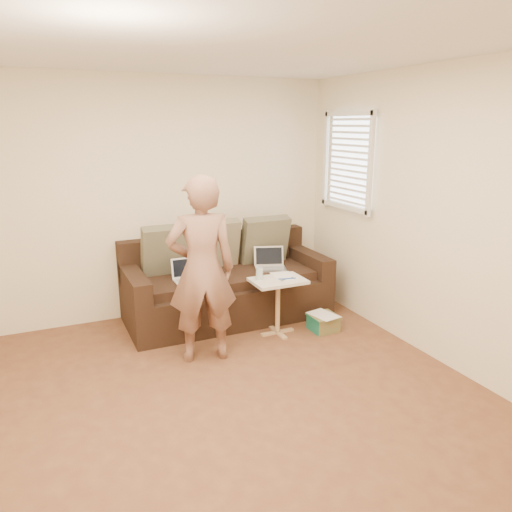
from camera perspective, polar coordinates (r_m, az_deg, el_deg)
name	(u,v)px	position (r m, az deg, el deg)	size (l,w,h in m)	color
floor	(236,411)	(3.90, -2.34, -17.48)	(4.50, 4.50, 0.00)	brown
ceiling	(231,39)	(3.33, -2.85, 23.76)	(4.50, 4.50, 0.00)	white
wall_back	(157,199)	(5.50, -11.39, 6.45)	(4.00, 4.00, 0.00)	beige
wall_right	(453,221)	(4.51, 21.81, 3.80)	(4.50, 4.50, 0.00)	beige
window_blinds	(348,161)	(5.56, 10.62, 10.73)	(0.12, 0.88, 1.08)	white
sofa	(227,281)	(5.43, -3.34, -2.88)	(2.20, 0.95, 0.85)	black
pillow_left	(168,250)	(5.33, -10.16, 0.65)	(0.55, 0.14, 0.55)	#53503D
pillow_mid	(215,244)	(5.54, -4.81, 1.38)	(0.55, 0.14, 0.55)	#747153
pillow_right	(265,240)	(5.72, 1.04, 1.86)	(0.55, 0.14, 0.55)	#53503D
laptop_silver	(271,270)	(5.50, 1.73, -1.59)	(0.34, 0.24, 0.22)	#B7BABC
laptop_white	(190,281)	(5.14, -7.64, -2.92)	(0.31, 0.23, 0.23)	white
person	(202,270)	(4.38, -6.29, -1.60)	(0.62, 0.42, 1.70)	brown
side_table	(278,307)	(5.05, 2.53, -5.86)	(0.53, 0.37, 0.58)	silver
drinking_glass	(259,274)	(4.93, 0.39, -2.07)	(0.07, 0.07, 0.12)	silver
scissors	(287,279)	(4.95, 3.63, -2.64)	(0.18, 0.10, 0.02)	silver
paper_on_table	(284,276)	(5.06, 3.22, -2.32)	(0.21, 0.30, 0.00)	white
striped_box	(323,322)	(5.24, 7.79, -7.62)	(0.28, 0.28, 0.18)	#B85B1B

